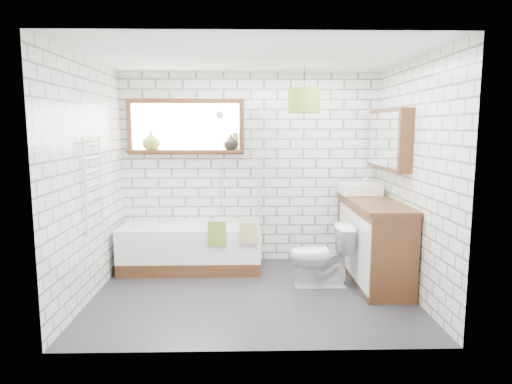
{
  "coord_description": "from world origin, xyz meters",
  "views": [
    {
      "loc": [
        -0.08,
        -4.77,
        1.79
      ],
      "look_at": [
        0.05,
        0.25,
        1.08
      ],
      "focal_mm": 32.0,
      "sensor_mm": 36.0,
      "label": 1
    }
  ],
  "objects_px": {
    "bathtub": "(192,247)",
    "basin": "(359,188)",
    "toilet": "(320,255)",
    "pendant": "(304,100)",
    "vanity": "(373,239)"
  },
  "relations": [
    {
      "from": "pendant",
      "to": "toilet",
      "type": "bearing_deg",
      "value": -66.3
    },
    {
      "from": "bathtub",
      "to": "vanity",
      "type": "xyz_separation_m",
      "value": [
        2.19,
        -0.46,
        0.2
      ]
    },
    {
      "from": "bathtub",
      "to": "pendant",
      "type": "distance_m",
      "value": 2.3
    },
    {
      "from": "vanity",
      "to": "toilet",
      "type": "height_order",
      "value": "vanity"
    },
    {
      "from": "toilet",
      "to": "basin",
      "type": "bearing_deg",
      "value": 138.99
    },
    {
      "from": "pendant",
      "to": "basin",
      "type": "bearing_deg",
      "value": 22.71
    },
    {
      "from": "bathtub",
      "to": "toilet",
      "type": "height_order",
      "value": "toilet"
    },
    {
      "from": "bathtub",
      "to": "pendant",
      "type": "bearing_deg",
      "value": -13.38
    },
    {
      "from": "toilet",
      "to": "pendant",
      "type": "relative_size",
      "value": 1.89
    },
    {
      "from": "basin",
      "to": "pendant",
      "type": "relative_size",
      "value": 1.29
    },
    {
      "from": "vanity",
      "to": "pendant",
      "type": "relative_size",
      "value": 4.43
    },
    {
      "from": "basin",
      "to": "pendant",
      "type": "distance_m",
      "value": 1.35
    },
    {
      "from": "bathtub",
      "to": "vanity",
      "type": "bearing_deg",
      "value": -11.84
    },
    {
      "from": "bathtub",
      "to": "basin",
      "type": "xyz_separation_m",
      "value": [
        2.13,
        -0.01,
        0.74
      ]
    },
    {
      "from": "basin",
      "to": "vanity",
      "type": "bearing_deg",
      "value": -82.44
    }
  ]
}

